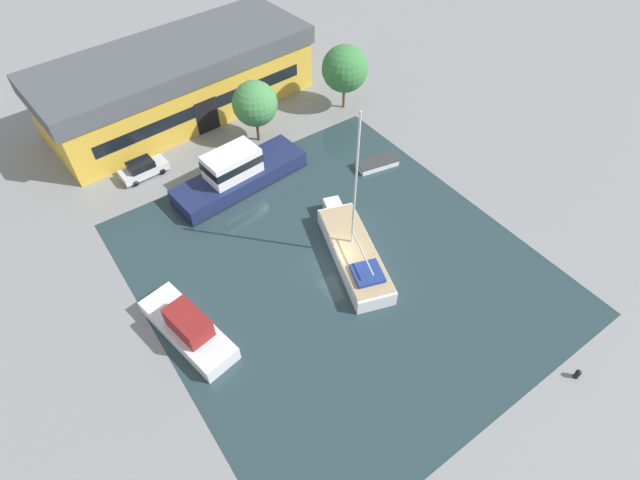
{
  "coord_description": "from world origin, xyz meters",
  "views": [
    {
      "loc": [
        -15.14,
        -19.02,
        29.5
      ],
      "look_at": [
        0.0,
        2.27,
        1.0
      ],
      "focal_mm": 28.0,
      "sensor_mm": 36.0,
      "label": 1
    }
  ],
  "objects_px": {
    "quay_tree_near_building": "(255,104)",
    "parked_car": "(143,169)",
    "motor_cruiser": "(238,173)",
    "small_dinghy": "(377,163)",
    "quay_tree_by_water": "(345,69)",
    "sailboat_moored": "(354,252)",
    "warehouse_building": "(178,80)",
    "cabin_boat": "(188,328)"
  },
  "relations": [
    {
      "from": "sailboat_moored",
      "to": "small_dinghy",
      "type": "bearing_deg",
      "value": 59.56
    },
    {
      "from": "motor_cruiser",
      "to": "small_dinghy",
      "type": "bearing_deg",
      "value": -119.36
    },
    {
      "from": "quay_tree_by_water",
      "to": "sailboat_moored",
      "type": "distance_m",
      "value": 21.47
    },
    {
      "from": "sailboat_moored",
      "to": "small_dinghy",
      "type": "xyz_separation_m",
      "value": [
        8.74,
        7.61,
        -0.43
      ]
    },
    {
      "from": "motor_cruiser",
      "to": "cabin_boat",
      "type": "xyz_separation_m",
      "value": [
        -10.34,
        -11.74,
        -0.37
      ]
    },
    {
      "from": "quay_tree_near_building",
      "to": "parked_car",
      "type": "distance_m",
      "value": 11.74
    },
    {
      "from": "warehouse_building",
      "to": "quay_tree_near_building",
      "type": "bearing_deg",
      "value": -72.94
    },
    {
      "from": "quay_tree_near_building",
      "to": "parked_car",
      "type": "relative_size",
      "value": 1.43
    },
    {
      "from": "sailboat_moored",
      "to": "parked_car",
      "type": "bearing_deg",
      "value": 134.9
    },
    {
      "from": "quay_tree_by_water",
      "to": "motor_cruiser",
      "type": "bearing_deg",
      "value": -163.11
    },
    {
      "from": "parked_car",
      "to": "sailboat_moored",
      "type": "height_order",
      "value": "sailboat_moored"
    },
    {
      "from": "quay_tree_by_water",
      "to": "small_dinghy",
      "type": "distance_m",
      "value": 11.05
    },
    {
      "from": "sailboat_moored",
      "to": "motor_cruiser",
      "type": "xyz_separation_m",
      "value": [
        -2.96,
        12.7,
        0.56
      ]
    },
    {
      "from": "parked_car",
      "to": "small_dinghy",
      "type": "relative_size",
      "value": 1.03
    },
    {
      "from": "sailboat_moored",
      "to": "cabin_boat",
      "type": "distance_m",
      "value": 13.34
    },
    {
      "from": "small_dinghy",
      "to": "cabin_boat",
      "type": "height_order",
      "value": "cabin_boat"
    },
    {
      "from": "motor_cruiser",
      "to": "quay_tree_near_building",
      "type": "bearing_deg",
      "value": -51.12
    },
    {
      "from": "cabin_boat",
      "to": "motor_cruiser",
      "type": "bearing_deg",
      "value": 37.97
    },
    {
      "from": "quay_tree_near_building",
      "to": "cabin_boat",
      "type": "distance_m",
      "value": 22.67
    },
    {
      "from": "quay_tree_near_building",
      "to": "sailboat_moored",
      "type": "bearing_deg",
      "value": -96.16
    },
    {
      "from": "quay_tree_near_building",
      "to": "cabin_boat",
      "type": "relative_size",
      "value": 0.75
    },
    {
      "from": "sailboat_moored",
      "to": "small_dinghy",
      "type": "distance_m",
      "value": 11.6
    },
    {
      "from": "quay_tree_near_building",
      "to": "sailboat_moored",
      "type": "xyz_separation_m",
      "value": [
        -1.89,
        -17.51,
        -3.26
      ]
    },
    {
      "from": "quay_tree_near_building",
      "to": "parked_car",
      "type": "bearing_deg",
      "value": 173.43
    },
    {
      "from": "warehouse_building",
      "to": "parked_car",
      "type": "xyz_separation_m",
      "value": [
        -7.55,
        -7.83,
        -2.58
      ]
    },
    {
      "from": "parked_car",
      "to": "sailboat_moored",
      "type": "distance_m",
      "value": 20.99
    },
    {
      "from": "quay_tree_by_water",
      "to": "motor_cruiser",
      "type": "xyz_separation_m",
      "value": [
        -15.15,
        -4.6,
        -3.03
      ]
    },
    {
      "from": "quay_tree_near_building",
      "to": "quay_tree_by_water",
      "type": "distance_m",
      "value": 10.31
    },
    {
      "from": "sailboat_moored",
      "to": "quay_tree_by_water",
      "type": "bearing_deg",
      "value": 73.35
    },
    {
      "from": "parked_car",
      "to": "small_dinghy",
      "type": "xyz_separation_m",
      "value": [
        18.07,
        -11.19,
        -0.48
      ]
    },
    {
      "from": "quay_tree_by_water",
      "to": "sailboat_moored",
      "type": "relative_size",
      "value": 0.52
    },
    {
      "from": "sailboat_moored",
      "to": "small_dinghy",
      "type": "relative_size",
      "value": 3.07
    },
    {
      "from": "sailboat_moored",
      "to": "motor_cruiser",
      "type": "relative_size",
      "value": 1.02
    },
    {
      "from": "quay_tree_near_building",
      "to": "parked_car",
      "type": "xyz_separation_m",
      "value": [
        -11.22,
        1.29,
        -3.22
      ]
    },
    {
      "from": "quay_tree_by_water",
      "to": "parked_car",
      "type": "distance_m",
      "value": 21.86
    },
    {
      "from": "quay_tree_by_water",
      "to": "small_dinghy",
      "type": "height_order",
      "value": "quay_tree_by_water"
    },
    {
      "from": "cabin_boat",
      "to": "sailboat_moored",
      "type": "bearing_deg",
      "value": -14.79
    },
    {
      "from": "quay_tree_by_water",
      "to": "small_dinghy",
      "type": "relative_size",
      "value": 1.6
    },
    {
      "from": "parked_car",
      "to": "motor_cruiser",
      "type": "bearing_deg",
      "value": 42.9
    },
    {
      "from": "warehouse_building",
      "to": "sailboat_moored",
      "type": "height_order",
      "value": "sailboat_moored"
    },
    {
      "from": "motor_cruiser",
      "to": "small_dinghy",
      "type": "relative_size",
      "value": 3.02
    },
    {
      "from": "quay_tree_by_water",
      "to": "cabin_boat",
      "type": "bearing_deg",
      "value": -147.34
    }
  ]
}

